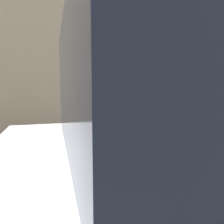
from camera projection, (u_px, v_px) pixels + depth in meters
sidewalk at (91, 165)px, 3.80m from camera, size 24.00×2.80×0.11m
building_facade at (69, 28)px, 6.10m from camera, size 24.00×0.30×6.01m
parking_meter at (112, 109)px, 2.79m from camera, size 0.20×0.13×1.42m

